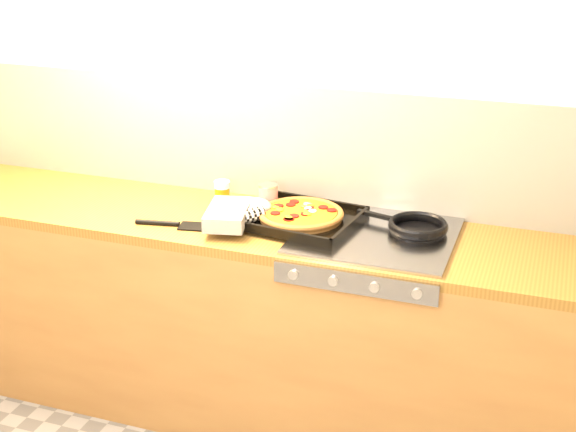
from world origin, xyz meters
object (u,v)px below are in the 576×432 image
at_px(frying_pan, 417,227).
at_px(tomato_can, 268,197).
at_px(pizza_on_tray, 281,215).
at_px(juice_glass, 222,193).

bearing_deg(frying_pan, tomato_can, 174.60).
relative_size(pizza_on_tray, frying_pan, 1.51).
relative_size(frying_pan, tomato_can, 3.48).
height_order(frying_pan, juice_glass, juice_glass).
bearing_deg(pizza_on_tray, juice_glass, 158.72).
bearing_deg(tomato_can, juice_glass, -175.27).
bearing_deg(tomato_can, pizza_on_tray, -52.03).
distance_m(frying_pan, tomato_can, 0.64).
bearing_deg(juice_glass, pizza_on_tray, -21.28).
distance_m(pizza_on_tray, juice_glass, 0.33).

